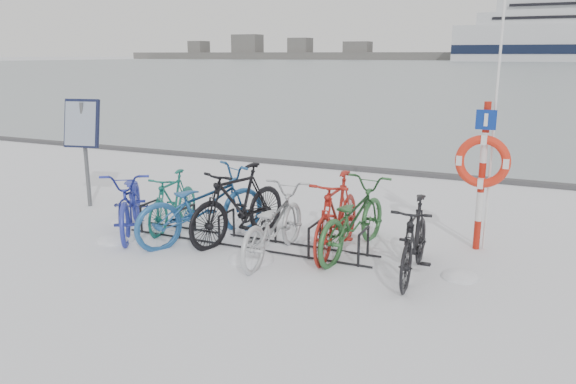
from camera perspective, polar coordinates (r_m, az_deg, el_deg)
ground at (r=8.50m, az=-4.12°, el=-5.25°), size 900.00×900.00×0.00m
ice_sheet at (r=162.12m, az=23.46°, el=11.77°), size 400.00×298.00×0.02m
quay_edge at (r=13.79m, az=7.59°, el=2.32°), size 400.00×0.25×0.10m
bike_rack at (r=8.45m, az=-4.14°, el=-4.09°), size 4.00×0.48×0.46m
info_board at (r=10.90m, az=-20.15°, el=5.93°), size 0.70×0.39×1.99m
lifebuoy_station at (r=8.33m, az=19.20°, el=2.92°), size 0.75×0.22×3.89m
shoreline at (r=295.23m, az=-0.96°, el=13.86°), size 180.00×12.00×9.50m
bike_0 at (r=9.27m, az=-15.67°, el=-0.64°), size 1.72×2.12×1.08m
bike_1 at (r=9.33m, az=-11.63°, el=-0.70°), size 0.65×1.64×0.96m
bike_2 at (r=8.61m, az=-8.76°, el=-1.11°), size 1.70×2.31×1.16m
bike_3 at (r=8.56m, az=-5.05°, el=-0.98°), size 1.09×2.05×1.19m
bike_4 at (r=7.83m, az=-1.54°, el=-2.98°), size 0.72×1.96×1.02m
bike_5 at (r=8.03m, az=4.99°, el=-2.07°), size 0.61×1.95×1.16m
bike_6 at (r=8.06m, az=6.56°, el=-2.41°), size 0.96×2.11×1.07m
bike_7 at (r=7.32m, az=12.74°, el=-4.48°), size 0.55×1.74×1.04m
snow_drifts at (r=8.29m, az=-4.75°, el=-5.77°), size 6.01×1.63×0.23m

